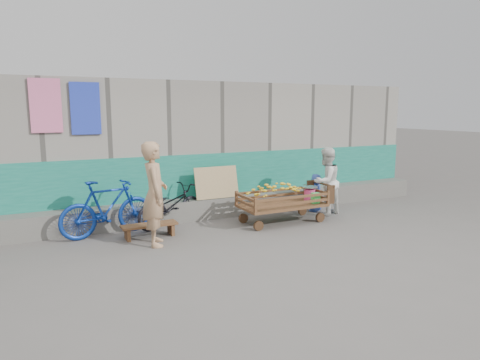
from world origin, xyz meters
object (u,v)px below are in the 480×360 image
banana_cart (281,196)px  woman (326,181)px  vendor_man (155,194)px  child (316,193)px  bicycle_dark (170,206)px  bicycle_blue (107,208)px  bench (150,227)px

banana_cart → woman: (1.29, 0.15, 0.20)m
vendor_man → woman: 4.09m
child → bicycle_dark: 3.47m
bicycle_dark → bicycle_blue: bearing=74.3°
bench → vendor_man: size_ratio=0.56×
woman → child: bearing=-105.7°
vendor_man → bicycle_dark: (0.61, 1.09, -0.49)m
banana_cart → child: size_ratio=2.23×
bench → woman: (4.05, -0.05, 0.58)m
child → bicycle_dark: size_ratio=0.55×
banana_cart → bicycle_dark: bicycle_dark is taller
vendor_man → bicycle_blue: size_ratio=1.03×
banana_cart → vendor_man: (-2.78, -0.29, 0.35)m
banana_cart → bench: bearing=175.8°
woman → child: (0.00, 0.36, -0.32)m
woman → child: size_ratio=1.73×
child → vendor_man: bearing=-19.4°
bicycle_blue → woman: bearing=-105.5°
bicycle_dark → bicycle_blue: bicycle_blue is taller
banana_cart → child: child is taller
vendor_man → woman: bearing=-72.2°
bicycle_blue → bicycle_dark: bearing=-92.9°
bench → woman: 4.10m
child → bicycle_dark: child is taller
vendor_man → child: vendor_man is taller
banana_cart → bench: size_ratio=1.91×
vendor_man → bicycle_dark: 1.34m
banana_cart → bench: 2.80m
bicycle_dark → bicycle_blue: 1.29m
bench → woman: size_ratio=0.67×
banana_cart → child: 1.39m
bench → bicycle_dark: (0.59, 0.60, 0.24)m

